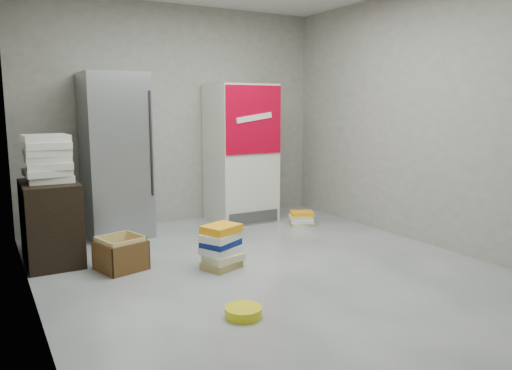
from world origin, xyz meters
The scene contains 10 objects.
ground centered at (0.00, 0.00, 0.00)m, with size 5.00×5.00×0.00m, color #BABAB5.
room_shell centered at (0.00, 0.00, 1.80)m, with size 4.04×5.04×2.82m.
steel_fridge centered at (-0.90, 2.13, 0.95)m, with size 0.70×0.72×1.90m.
coke_cooler centered at (0.75, 2.12, 0.90)m, with size 0.80×0.73×1.80m.
wood_shelf centered at (-1.73, 1.40, 0.40)m, with size 0.50×0.80×0.80m, color black.
supply_box_stack centered at (-1.72, 1.40, 1.03)m, with size 0.45×0.44×0.45m.
phonebook_stack_main centered at (-0.36, 0.42, 0.21)m, with size 0.43×0.41×0.41m.
phonebook_stack_side centered at (1.28, 1.45, 0.09)m, with size 0.38×0.36×0.18m.
cardboard_box centered at (-1.20, 0.84, 0.13)m, with size 0.48×0.48×0.32m.
bucket_lid centered at (-0.70, -0.67, 0.04)m, with size 0.28×0.28×0.07m, color yellow.
Camera 1 is at (-2.31, -3.72, 1.53)m, focal length 35.00 mm.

